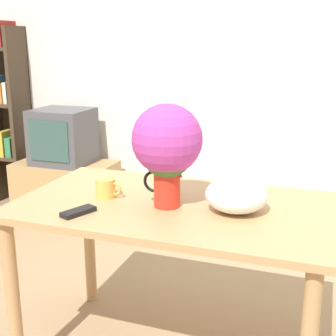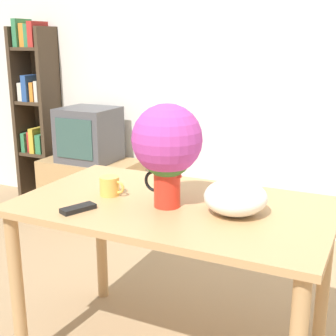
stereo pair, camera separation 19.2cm
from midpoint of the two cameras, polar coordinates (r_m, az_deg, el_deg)
The scene contains 9 objects.
wall_back at distance 3.57m, azimuth 9.78°, elevation 12.70°, with size 8.00×0.05×2.60m.
table at distance 2.05m, azimuth -2.16°, elevation -7.29°, with size 1.33×0.79×0.77m.
flower_vase at distance 1.90m, azimuth -3.02°, elevation 2.70°, with size 0.29×0.29×0.43m.
coffee_mug at distance 2.10m, azimuth -10.16°, elevation -2.45°, with size 0.12×0.09×0.09m.
white_bowl at distance 1.90m, azimuth 5.48°, elevation -3.34°, with size 0.25×0.25×0.14m.
remote_control at distance 1.93m, azimuth -13.71°, elevation -5.26°, with size 0.11×0.16×0.02m.
tv_stand at distance 4.01m, azimuth -13.64°, elevation -2.69°, with size 0.80×0.46×0.48m.
tv_set at distance 3.90m, azimuth -14.08°, elevation 3.74°, with size 0.44×0.41×0.44m.
bookshelf at distance 4.42m, azimuth -20.39°, elevation 7.02°, with size 0.36×0.28×1.63m.
Camera 1 is at (0.53, -1.61, 1.44)m, focal length 50.00 mm.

